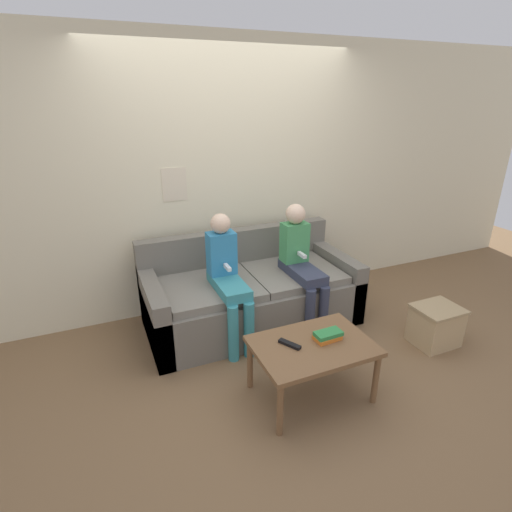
{
  "coord_description": "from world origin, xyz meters",
  "views": [
    {
      "loc": [
        -1.3,
        -2.58,
        2.07
      ],
      "look_at": [
        0.0,
        0.44,
        0.74
      ],
      "focal_mm": 28.0,
      "sensor_mm": 36.0,
      "label": 1
    }
  ],
  "objects_px": {
    "tv_remote": "(290,344)",
    "storage_box": "(435,325)",
    "person_right": "(301,260)",
    "coffee_table": "(313,350)",
    "couch": "(250,294)",
    "person_left": "(227,274)"
  },
  "relations": [
    {
      "from": "tv_remote",
      "to": "storage_box",
      "type": "distance_m",
      "value": 1.53
    },
    {
      "from": "storage_box",
      "to": "person_right",
      "type": "bearing_deg",
      "value": 139.67
    },
    {
      "from": "coffee_table",
      "to": "storage_box",
      "type": "height_order",
      "value": "coffee_table"
    },
    {
      "from": "person_right",
      "to": "tv_remote",
      "type": "xyz_separation_m",
      "value": [
        -0.58,
        -0.88,
        -0.2
      ]
    },
    {
      "from": "tv_remote",
      "to": "storage_box",
      "type": "bearing_deg",
      "value": -26.07
    },
    {
      "from": "person_right",
      "to": "tv_remote",
      "type": "height_order",
      "value": "person_right"
    },
    {
      "from": "couch",
      "to": "person_right",
      "type": "distance_m",
      "value": 0.59
    },
    {
      "from": "person_right",
      "to": "tv_remote",
      "type": "relative_size",
      "value": 6.86
    },
    {
      "from": "person_left",
      "to": "person_right",
      "type": "distance_m",
      "value": 0.72
    },
    {
      "from": "couch",
      "to": "coffee_table",
      "type": "relative_size",
      "value": 2.36
    },
    {
      "from": "person_right",
      "to": "tv_remote",
      "type": "distance_m",
      "value": 1.07
    },
    {
      "from": "person_left",
      "to": "storage_box",
      "type": "bearing_deg",
      "value": -25.46
    },
    {
      "from": "couch",
      "to": "person_left",
      "type": "distance_m",
      "value": 0.51
    },
    {
      "from": "person_left",
      "to": "storage_box",
      "type": "distance_m",
      "value": 1.89
    },
    {
      "from": "tv_remote",
      "to": "coffee_table",
      "type": "bearing_deg",
      "value": -46.39
    },
    {
      "from": "coffee_table",
      "to": "person_left",
      "type": "xyz_separation_m",
      "value": [
        -0.31,
        0.93,
        0.25
      ]
    },
    {
      "from": "couch",
      "to": "tv_remote",
      "type": "xyz_separation_m",
      "value": [
        -0.15,
        -1.09,
        0.16
      ]
    },
    {
      "from": "storage_box",
      "to": "couch",
      "type": "bearing_deg",
      "value": 143.67
    },
    {
      "from": "couch",
      "to": "person_left",
      "type": "bearing_deg",
      "value": -144.95
    },
    {
      "from": "person_left",
      "to": "tv_remote",
      "type": "bearing_deg",
      "value": -80.56
    },
    {
      "from": "couch",
      "to": "tv_remote",
      "type": "height_order",
      "value": "couch"
    },
    {
      "from": "person_right",
      "to": "tv_remote",
      "type": "bearing_deg",
      "value": -123.2
    }
  ]
}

